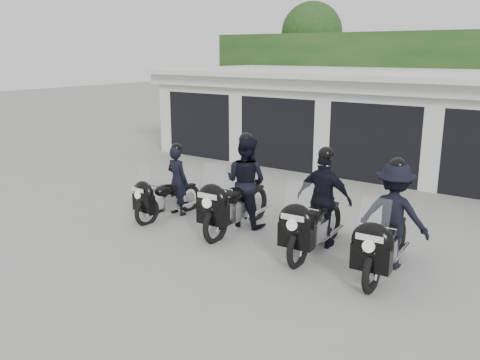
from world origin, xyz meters
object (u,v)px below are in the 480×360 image
Objects in this scene: police_bike_c at (320,206)px; police_bike_d at (391,223)px; police_bike_b at (241,188)px; police_bike_a at (169,188)px.

police_bike_c is 1.01× the size of police_bike_d.
police_bike_d is at bearing -7.80° from police_bike_b.
police_bike_b is at bearing 171.38° from police_bike_d.
police_bike_d reaches higher than police_bike_a.
police_bike_b reaches higher than police_bike_d.
police_bike_c is (3.56, 0.20, 0.17)m from police_bike_a.
police_bike_d is (4.93, 0.06, 0.17)m from police_bike_a.
police_bike_b is at bearing 172.81° from police_bike_c.
police_bike_b is at bearing 14.81° from police_bike_a.
police_bike_a is 0.85× the size of police_bike_c.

